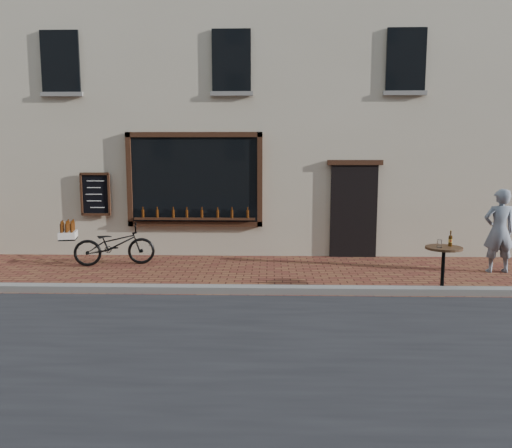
{
  "coord_description": "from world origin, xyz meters",
  "views": [
    {
      "loc": [
        -0.08,
        -8.42,
        2.43
      ],
      "look_at": [
        -0.37,
        1.2,
        1.1
      ],
      "focal_mm": 35.0,
      "sensor_mm": 36.0,
      "label": 1
    }
  ],
  "objects": [
    {
      "name": "ground",
      "position": [
        0.0,
        0.0,
        0.0
      ],
      "size": [
        90.0,
        90.0,
        0.0
      ],
      "primitive_type": "plane",
      "color": "#5B281D",
      "rests_on": "ground"
    },
    {
      "name": "kerb",
      "position": [
        0.0,
        0.2,
        0.06
      ],
      "size": [
        90.0,
        0.25,
        0.12
      ],
      "primitive_type": "cube",
      "color": "slate",
      "rests_on": "ground"
    },
    {
      "name": "shop_building",
      "position": [
        0.0,
        6.5,
        5.0
      ],
      "size": [
        28.0,
        6.2,
        10.0
      ],
      "color": "beige",
      "rests_on": "ground"
    },
    {
      "name": "cargo_bicycle",
      "position": [
        -3.58,
        2.38,
        0.47
      ],
      "size": [
        2.09,
        1.03,
        0.98
      ],
      "rotation": [
        0.0,
        0.0,
        1.82
      ],
      "color": "black",
      "rests_on": "ground"
    },
    {
      "name": "bistro_table",
      "position": [
        2.99,
        0.35,
        0.59
      ],
      "size": [
        0.64,
        0.64,
        1.1
      ],
      "color": "black",
      "rests_on": "ground"
    },
    {
      "name": "pedestrian",
      "position": [
        4.66,
        1.95,
        0.87
      ],
      "size": [
        0.64,
        0.43,
        1.75
      ],
      "primitive_type": "imported",
      "rotation": [
        0.0,
        0.0,
        3.16
      ],
      "color": "slate",
      "rests_on": "ground"
    }
  ]
}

